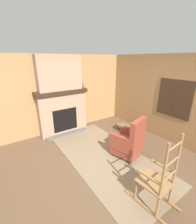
{
  "coord_description": "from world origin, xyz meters",
  "views": [
    {
      "loc": [
        2.18,
        -1.6,
        2.3
      ],
      "look_at": [
        -1.03,
        0.6,
        0.9
      ],
      "focal_mm": 24.0,
      "sensor_mm": 36.0,
      "label": 1
    }
  ],
  "objects_px": {
    "oil_lamp_vase": "(51,87)",
    "storage_case": "(79,86)",
    "rocking_chair": "(157,183)",
    "firewood_stack": "(122,127)",
    "armchair": "(129,142)"
  },
  "relations": [
    {
      "from": "firewood_stack",
      "to": "storage_case",
      "type": "height_order",
      "value": "storage_case"
    },
    {
      "from": "rocking_chair",
      "to": "oil_lamp_vase",
      "type": "bearing_deg",
      "value": 3.96
    },
    {
      "from": "rocking_chair",
      "to": "storage_case",
      "type": "xyz_separation_m",
      "value": [
        -3.36,
        0.4,
        1.04
      ]
    },
    {
      "from": "rocking_chair",
      "to": "firewood_stack",
      "type": "height_order",
      "value": "rocking_chair"
    },
    {
      "from": "firewood_stack",
      "to": "oil_lamp_vase",
      "type": "height_order",
      "value": "oil_lamp_vase"
    },
    {
      "from": "oil_lamp_vase",
      "to": "storage_case",
      "type": "xyz_separation_m",
      "value": [
        0.0,
        0.89,
        -0.03
      ]
    },
    {
      "from": "storage_case",
      "to": "firewood_stack",
      "type": "bearing_deg",
      "value": 44.9
    },
    {
      "from": "rocking_chair",
      "to": "oil_lamp_vase",
      "type": "relative_size",
      "value": 4.62
    },
    {
      "from": "oil_lamp_vase",
      "to": "storage_case",
      "type": "distance_m",
      "value": 0.89
    },
    {
      "from": "armchair",
      "to": "oil_lamp_vase",
      "type": "relative_size",
      "value": 3.61
    },
    {
      "from": "armchair",
      "to": "oil_lamp_vase",
      "type": "distance_m",
      "value": 2.67
    },
    {
      "from": "firewood_stack",
      "to": "oil_lamp_vase",
      "type": "distance_m",
      "value": 2.6
    },
    {
      "from": "armchair",
      "to": "rocking_chair",
      "type": "relative_size",
      "value": 0.78
    },
    {
      "from": "firewood_stack",
      "to": "rocking_chair",
      "type": "bearing_deg",
      "value": -31.88
    },
    {
      "from": "firewood_stack",
      "to": "armchair",
      "type": "bearing_deg",
      "value": -37.1
    }
  ]
}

